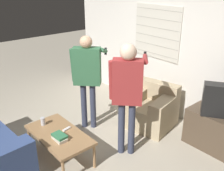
{
  "coord_description": "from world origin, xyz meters",
  "views": [
    {
      "loc": [
        2.86,
        -1.84,
        2.51
      ],
      "look_at": [
        0.16,
        0.5,
        1.0
      ],
      "focal_mm": 42.0,
      "sensor_mm": 36.0,
      "label": 1
    }
  ],
  "objects": [
    {
      "name": "spare_remote",
      "position": [
        -0.05,
        -0.19,
        0.43
      ],
      "size": [
        0.06,
        0.14,
        0.02
      ],
      "rotation": [
        0.0,
        0.0,
        0.19
      ],
      "color": "white",
      "rests_on": "coffee_table"
    },
    {
      "name": "wall_back",
      "position": [
        -0.01,
        2.03,
        1.28
      ],
      "size": [
        5.2,
        0.08,
        2.55
      ],
      "color": "silver",
      "rests_on": "ground_plane"
    },
    {
      "name": "armchair_beige",
      "position": [
        0.18,
        1.4,
        0.31
      ],
      "size": [
        0.95,
        0.92,
        0.74
      ],
      "rotation": [
        0.0,
        0.0,
        3.36
      ],
      "color": "tan",
      "rests_on": "ground_plane"
    },
    {
      "name": "person_left_standing",
      "position": [
        -0.48,
        0.52,
        1.04
      ],
      "size": [
        0.52,
        0.84,
        1.64
      ],
      "rotation": [
        0.0,
        0.0,
        0.76
      ],
      "color": "#33384C",
      "rests_on": "ground_plane"
    },
    {
      "name": "ground_plane",
      "position": [
        0.0,
        0.0,
        0.0
      ],
      "size": [
        16.0,
        16.0,
        0.0
      ],
      "primitive_type": "plane",
      "color": "#B2A893"
    },
    {
      "name": "coffee_table",
      "position": [
        -0.04,
        -0.33,
        0.38
      ],
      "size": [
        1.08,
        0.57,
        0.42
      ],
      "color": "#9E754C",
      "rests_on": "ground_plane"
    },
    {
      "name": "tv_stand",
      "position": [
        1.39,
        1.63,
        0.3
      ],
      "size": [
        1.04,
        0.47,
        0.59
      ],
      "color": "#4C3D2D",
      "rests_on": "ground_plane"
    },
    {
      "name": "person_right_standing",
      "position": [
        0.49,
        0.5,
        1.08
      ],
      "size": [
        0.5,
        0.84,
        1.7
      ],
      "rotation": [
        0.0,
        0.0,
        0.75
      ],
      "color": "#33384C",
      "rests_on": "ground_plane"
    },
    {
      "name": "book_stack",
      "position": [
        0.1,
        -0.4,
        0.46
      ],
      "size": [
        0.23,
        0.15,
        0.08
      ],
      "color": "beige",
      "rests_on": "coffee_table"
    },
    {
      "name": "soda_can",
      "position": [
        -0.4,
        -0.39,
        0.48
      ],
      "size": [
        0.07,
        0.07,
        0.13
      ],
      "color": "silver",
      "rests_on": "coffee_table"
    }
  ]
}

